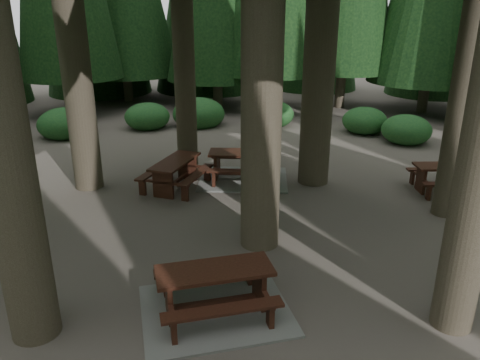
{
  "coord_description": "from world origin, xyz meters",
  "views": [
    {
      "loc": [
        0.76,
        -9.13,
        4.98
      ],
      "look_at": [
        0.32,
        1.28,
        1.1
      ],
      "focal_mm": 35.0,
      "sensor_mm": 36.0,
      "label": 1
    }
  ],
  "objects_px": {
    "picnic_table_a": "(215,297)",
    "picnic_table_b": "(176,170)",
    "picnic_table_c": "(243,170)",
    "picnic_table_d": "(447,174)"
  },
  "relations": [
    {
      "from": "picnic_table_b",
      "to": "picnic_table_d",
      "type": "xyz_separation_m",
      "value": [
        7.72,
        0.08,
        -0.04
      ]
    },
    {
      "from": "picnic_table_c",
      "to": "picnic_table_d",
      "type": "relative_size",
      "value": 1.4
    },
    {
      "from": "picnic_table_a",
      "to": "picnic_table_b",
      "type": "relative_size",
      "value": 1.29
    },
    {
      "from": "picnic_table_a",
      "to": "picnic_table_d",
      "type": "height_order",
      "value": "picnic_table_a"
    },
    {
      "from": "picnic_table_a",
      "to": "picnic_table_b",
      "type": "xyz_separation_m",
      "value": [
        -1.68,
        5.81,
        0.26
      ]
    },
    {
      "from": "picnic_table_a",
      "to": "picnic_table_b",
      "type": "height_order",
      "value": "picnic_table_a"
    },
    {
      "from": "picnic_table_b",
      "to": "picnic_table_c",
      "type": "relative_size",
      "value": 0.87
    },
    {
      "from": "picnic_table_a",
      "to": "picnic_table_d",
      "type": "distance_m",
      "value": 8.45
    },
    {
      "from": "picnic_table_a",
      "to": "picnic_table_c",
      "type": "distance_m",
      "value": 6.59
    },
    {
      "from": "picnic_table_a",
      "to": "picnic_table_b",
      "type": "bearing_deg",
      "value": 89.55
    }
  ]
}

